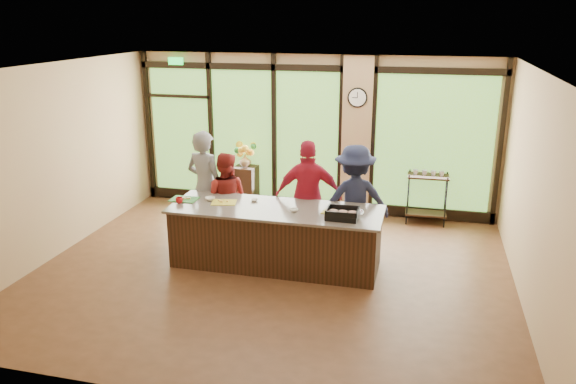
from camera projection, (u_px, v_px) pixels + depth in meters
The scene contains 25 objects.
floor at pixel (271, 272), 8.40m from camera, with size 7.00×7.00×0.00m, color #4C2E1B.
ceiling at pixel (269, 68), 7.49m from camera, with size 7.00×7.00×0.00m, color silver.
back_wall at pixel (313, 135), 10.72m from camera, with size 7.00×7.00×0.00m, color tan.
left_wall at pixel (54, 161), 8.75m from camera, with size 6.00×6.00×0.00m, color tan.
right_wall at pixel (534, 194), 7.14m from camera, with size 6.00×6.00×0.00m, color tan.
window_wall at pixel (320, 141), 10.67m from camera, with size 6.90×0.12×3.00m.
island_base at pixel (276, 238), 8.54m from camera, with size 3.10×1.00×0.88m, color #311A10.
countertop at pixel (276, 209), 8.40m from camera, with size 3.20×1.10×0.04m, color slate.
wall_clock at pixel (357, 98), 10.18m from camera, with size 0.36×0.04×0.36m.
cook_left at pixel (205, 187), 9.34m from camera, with size 0.69×0.46×1.90m, color slate.
cook_midleft at pixel (225, 198), 9.31m from camera, with size 0.76×0.59×1.55m, color maroon.
cook_midright at pixel (309, 197), 8.96m from camera, with size 1.07×0.45×1.83m, color #A4192F.
cook_right at pixel (354, 200), 8.87m from camera, with size 1.15×0.66×1.77m, color #191E38.
roasting_pan at pixel (342, 216), 7.96m from camera, with size 0.45×0.35×0.08m, color black.
mixing_bowl at pixel (353, 214), 8.05m from camera, with size 0.30×0.30×0.07m, color silver.
cutting_board_left at pixel (184, 199), 8.78m from camera, with size 0.41×0.31×0.01m, color #2E7F2E.
cutting_board_center at pixel (224, 202), 8.64m from camera, with size 0.37×0.28×0.01m, color gold.
cutting_board_right at pixel (336, 212), 8.21m from camera, with size 0.38×0.28×0.01m, color gold.
prep_bowl_near at pixel (210, 199), 8.75m from camera, with size 0.16×0.16×0.05m, color silver.
prep_bowl_mid at pixel (294, 210), 8.24m from camera, with size 0.13×0.13×0.04m, color silver.
prep_bowl_far at pixel (254, 200), 8.71m from camera, with size 0.11×0.11×0.03m, color silver.
red_ramekin at pixel (179, 200), 8.61m from camera, with size 0.11×0.11×0.09m, color #A91014.
flower_stand at pixel (246, 187), 11.11m from camera, with size 0.42×0.42×0.85m, color #311A10.
flower_vase at pixel (245, 160), 10.94m from camera, with size 0.23×0.23×0.24m, color olive.
bar_cart at pixel (427, 191), 10.25m from camera, with size 0.75×0.44×1.00m.
Camera 1 is at (2.10, -7.36, 3.68)m, focal length 35.00 mm.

